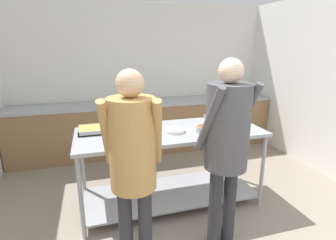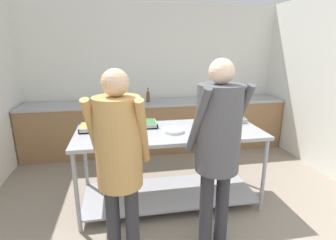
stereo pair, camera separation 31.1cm
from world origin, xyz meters
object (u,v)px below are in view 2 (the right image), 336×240
serving_tray_greens (140,124)px  guest_serving_right (119,153)px  plate_stack (173,131)px  guest_serving_left (218,139)px  serving_tray_roast (100,127)px  sauce_pan (205,130)px  serving_tray_vegetables (227,119)px  water_bottle (148,96)px

serving_tray_greens → guest_serving_right: 1.14m
plate_stack → guest_serving_left: bearing=-72.9°
serving_tray_roast → guest_serving_right: guest_serving_right is taller
sauce_pan → serving_tray_vegetables: sauce_pan is taller
serving_tray_greens → serving_tray_roast: bearing=-176.7°
sauce_pan → serving_tray_vegetables: bearing=43.8°
serving_tray_greens → plate_stack: (0.36, -0.29, -0.01)m
serving_tray_roast → guest_serving_left: 1.49m
serving_tray_roast → sauce_pan: size_ratio=1.27×
sauce_pan → serving_tray_vegetables: (0.43, 0.42, -0.01)m
guest_serving_right → water_bottle: (0.51, 2.64, -0.04)m
sauce_pan → guest_serving_right: size_ratio=0.21×
serving_tray_roast → serving_tray_vegetables: size_ratio=1.06×
plate_stack → water_bottle: water_bottle is taller
serving_tray_vegetables → serving_tray_roast: bearing=-178.4°
serving_tray_roast → guest_serving_right: (0.22, -1.08, 0.11)m
sauce_pan → serving_tray_roast: bearing=162.4°
sauce_pan → plate_stack: bearing=162.6°
serving_tray_roast → water_bottle: size_ratio=1.90×
guest_serving_left → water_bottle: guest_serving_left is taller
serving_tray_vegetables → guest_serving_right: 1.79m
plate_stack → guest_serving_right: (-0.61, -0.82, 0.11)m
serving_tray_roast → guest_serving_right: size_ratio=0.27×
plate_stack → water_bottle: size_ratio=1.00×
guest_serving_right → sauce_pan: bearing=37.0°
water_bottle → serving_tray_vegetables: bearing=-60.1°
guest_serving_left → guest_serving_right: guest_serving_left is taller
guest_serving_right → guest_serving_left: bearing=3.7°
sauce_pan → serving_tray_vegetables: size_ratio=0.83×
serving_tray_roast → guest_serving_left: size_ratio=0.26×
serving_tray_greens → plate_stack: size_ratio=1.68×
guest_serving_right → plate_stack: bearing=53.5°
serving_tray_vegetables → sauce_pan: bearing=-136.2°
serving_tray_roast → plate_stack: size_ratio=1.91×
plate_stack → sauce_pan: sauce_pan is taller
serving_tray_roast → water_bottle: 1.72m
serving_tray_roast → water_bottle: bearing=64.7°
serving_tray_roast → water_bottle: water_bottle is taller
serving_tray_roast → serving_tray_greens: size_ratio=1.14×
serving_tray_roast → sauce_pan: 1.23m
guest_serving_left → water_bottle: size_ratio=7.39×
plate_stack → sauce_pan: 0.36m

